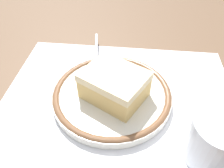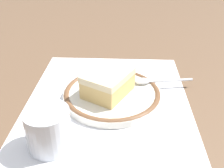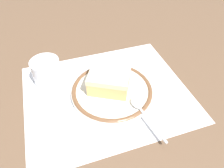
# 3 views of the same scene
# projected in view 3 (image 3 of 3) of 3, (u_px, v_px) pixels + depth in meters

# --- Properties ---
(ground_plane) EXTENTS (2.40, 2.40, 0.00)m
(ground_plane) POSITION_uv_depth(u_px,v_px,m) (107.00, 93.00, 0.56)
(ground_plane) COLOR brown
(placemat) EXTENTS (0.43, 0.35, 0.00)m
(placemat) POSITION_uv_depth(u_px,v_px,m) (107.00, 93.00, 0.56)
(placemat) COLOR white
(placemat) RESTS_ON ground_plane
(plate) EXTENTS (0.21, 0.21, 0.02)m
(plate) POSITION_uv_depth(u_px,v_px,m) (112.00, 91.00, 0.55)
(plate) COLOR silver
(plate) RESTS_ON placemat
(cake_slice) EXTENTS (0.13, 0.12, 0.05)m
(cake_slice) POSITION_uv_depth(u_px,v_px,m) (109.00, 81.00, 0.53)
(cake_slice) COLOR #DBB76B
(cake_slice) RESTS_ON plate
(spoon) EXTENTS (0.04, 0.14, 0.01)m
(spoon) POSITION_uv_depth(u_px,v_px,m) (141.00, 109.00, 0.50)
(spoon) COLOR silver
(spoon) RESTS_ON plate
(cup) EXTENTS (0.08, 0.08, 0.07)m
(cup) POSITION_uv_depth(u_px,v_px,m) (47.00, 73.00, 0.57)
(cup) COLOR silver
(cup) RESTS_ON placemat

